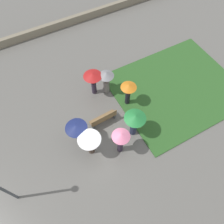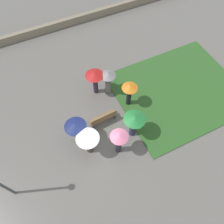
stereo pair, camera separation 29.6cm
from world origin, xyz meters
name	(u,v)px [view 2 (the right image)]	position (x,y,z in m)	size (l,w,h in m)	color
ground_plane	(99,143)	(0.00, 0.00, 0.00)	(90.00, 90.00, 0.00)	#66635E
lawn_patch_near	(178,90)	(-6.09, -1.09, 0.03)	(7.76, 6.54, 0.06)	#2D5B26
parapet_wall	(44,29)	(0.00, -10.38, 0.31)	(45.00, 0.35, 0.62)	gray
park_bench	(103,118)	(-0.75, -1.08, 0.46)	(1.63, 0.49, 0.90)	brown
crowd_person_white	(88,140)	(0.64, 0.18, 1.35)	(1.19, 1.19, 1.77)	#47382D
crowd_person_navy	(76,127)	(0.94, -0.71, 1.39)	(1.15, 1.15, 1.75)	#2D2333
crowd_person_grey	(108,79)	(-1.99, -3.03, 1.21)	(0.93, 0.93, 1.77)	slate
crowd_person_orange	(129,91)	(-2.68, -1.63, 1.28)	(0.92, 0.92, 1.78)	black
crowd_person_red	(95,78)	(-1.27, -3.35, 1.36)	(1.11, 1.11, 1.78)	#2D2333
crowd_person_green	(134,122)	(-1.93, 0.28, 1.36)	(1.16, 1.16, 1.87)	#282D47
crowd_person_pink	(119,139)	(-0.76, 0.85, 1.41)	(0.93, 0.93, 1.95)	#2D2333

